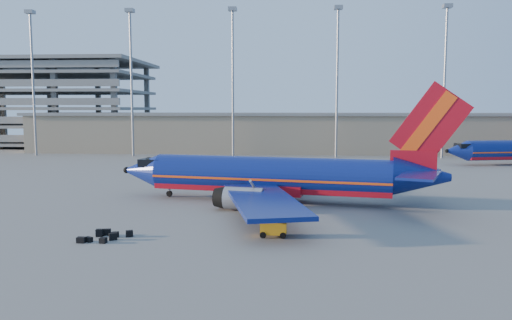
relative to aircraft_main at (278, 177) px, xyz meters
name	(u,v)px	position (x,y,z in m)	size (l,w,h in m)	color
ground	(230,200)	(-5.02, 0.91, -2.55)	(220.00, 220.00, 0.00)	slate
terminal_building	(308,132)	(4.98, 58.91, 1.76)	(122.00, 16.00, 8.50)	gray
parking_garage	(26,100)	(-67.02, 74.96, 9.18)	(62.00, 32.00, 21.40)	slate
light_mast_row	(285,66)	(-0.02, 46.91, 15.00)	(101.60, 1.60, 28.65)	gray
aircraft_main	(278,177)	(0.00, 0.00, 0.00)	(35.01, 33.38, 11.94)	navy
baggage_tug	(274,227)	(0.08, -13.87, -1.83)	(1.98, 1.24, 1.39)	orange
luggage_pile	(104,236)	(-12.14, -15.39, -2.33)	(3.45, 2.62, 0.55)	black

